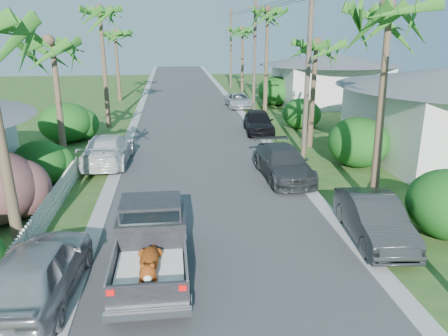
{
  "coord_description": "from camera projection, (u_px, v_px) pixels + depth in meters",
  "views": [
    {
      "loc": [
        -1.45,
        -9.38,
        6.67
      ],
      "look_at": [
        0.51,
        7.06,
        1.4
      ],
      "focal_mm": 35.0,
      "sensor_mm": 36.0,
      "label": 1
    }
  ],
  "objects": [
    {
      "name": "shrub_l_d",
      "position": [
        66.0,
        123.0,
        26.83
      ],
      "size": [
        3.2,
        3.52,
        2.4
      ],
      "primitive_type": "ellipsoid",
      "color": "#164C15",
      "rests_on": "ground"
    },
    {
      "name": "curb_left",
      "position": [
        136.0,
        118.0,
        34.23
      ],
      "size": [
        0.6,
        100.0,
        0.06
      ],
      "primitive_type": "cube",
      "color": "#A5A39E",
      "rests_on": "ground"
    },
    {
      "name": "road",
      "position": [
        191.0,
        117.0,
        34.72
      ],
      "size": [
        8.0,
        100.0,
        0.02
      ],
      "primitive_type": "cube",
      "color": "#38383A",
      "rests_on": "ground"
    },
    {
      "name": "ground",
      "position": [
        237.0,
        305.0,
        11.07
      ],
      "size": [
        120.0,
        120.0,
        0.0
      ],
      "primitive_type": "plane",
      "color": "#2B501E",
      "rests_on": "ground"
    },
    {
      "name": "parked_car_lf",
      "position": [
        108.0,
        150.0,
        22.4
      ],
      "size": [
        2.44,
        5.47,
        1.56
      ],
      "primitive_type": "imported",
      "rotation": [
        0.0,
        0.0,
        3.09
      ],
      "color": "silver",
      "rests_on": "ground"
    },
    {
      "name": "palm_r_c",
      "position": [
        268.0,
        10.0,
        33.91
      ],
      "size": [
        4.4,
        4.4,
        9.4
      ],
      "color": "brown",
      "rests_on": "ground"
    },
    {
      "name": "parked_car_rn",
      "position": [
        374.0,
        219.0,
        14.31
      ],
      "size": [
        1.93,
        4.52,
        1.45
      ],
      "primitive_type": "imported",
      "rotation": [
        0.0,
        0.0,
        -0.09
      ],
      "color": "#27292B",
      "rests_on": "ground"
    },
    {
      "name": "shrub_l_c",
      "position": [
        40.0,
        163.0,
        19.39
      ],
      "size": [
        2.4,
        2.64,
        2.0
      ],
      "primitive_type": "ellipsoid",
      "color": "#164C15",
      "rests_on": "ground"
    },
    {
      "name": "parked_car_rd",
      "position": [
        239.0,
        101.0,
        38.86
      ],
      "size": [
        2.18,
        4.49,
        1.23
      ],
      "primitive_type": "imported",
      "rotation": [
        0.0,
        0.0,
        0.03
      ],
      "color": "silver",
      "rests_on": "ground"
    },
    {
      "name": "palm_r_d",
      "position": [
        243.0,
        29.0,
        47.6
      ],
      "size": [
        4.4,
        4.4,
        8.0
      ],
      "color": "brown",
      "rests_on": "ground"
    },
    {
      "name": "parked_car_rm",
      "position": [
        283.0,
        163.0,
        20.32
      ],
      "size": [
        2.22,
        5.07,
        1.45
      ],
      "primitive_type": "imported",
      "rotation": [
        0.0,
        0.0,
        0.04
      ],
      "color": "#2E3133",
      "rests_on": "ground"
    },
    {
      "name": "utility_pole_b",
      "position": [
        308.0,
        71.0,
        22.6
      ],
      "size": [
        1.6,
        0.26,
        9.0
      ],
      "color": "brown",
      "rests_on": "ground"
    },
    {
      "name": "palm_r_a",
      "position": [
        392.0,
        7.0,
        15.2
      ],
      "size": [
        4.4,
        4.4,
        8.7
      ],
      "color": "brown",
      "rests_on": "ground"
    },
    {
      "name": "palm_l_c",
      "position": [
        100.0,
        10.0,
        28.81
      ],
      "size": [
        4.4,
        4.4,
        9.2
      ],
      "color": "brown",
      "rests_on": "ground"
    },
    {
      "name": "shrub_r_c",
      "position": [
        301.0,
        114.0,
        30.52
      ],
      "size": [
        2.6,
        2.86,
        2.1
      ],
      "primitive_type": "ellipsoid",
      "color": "#164C15",
      "rests_on": "ground"
    },
    {
      "name": "pickup_truck",
      "position": [
        152.0,
        238.0,
        12.42
      ],
      "size": [
        1.98,
        5.12,
        2.06
      ],
      "color": "black",
      "rests_on": "ground"
    },
    {
      "name": "parked_car_rf",
      "position": [
        259.0,
        122.0,
        29.24
      ],
      "size": [
        2.11,
        4.55,
        1.51
      ],
      "primitive_type": "imported",
      "rotation": [
        0.0,
        0.0,
        -0.07
      ],
      "color": "black",
      "rests_on": "ground"
    },
    {
      "name": "house_right_far",
      "position": [
        329.0,
        81.0,
        40.28
      ],
      "size": [
        9.0,
        8.0,
        4.6
      ],
      "color": "silver",
      "rests_on": "ground"
    },
    {
      "name": "picket_fence",
      "position": [
        47.0,
        212.0,
        15.44
      ],
      "size": [
        0.1,
        11.0,
        1.0
      ],
      "primitive_type": "cube",
      "color": "white",
      "rests_on": "ground"
    },
    {
      "name": "utility_pole_d",
      "position": [
        231.0,
        48.0,
        50.99
      ],
      "size": [
        1.6,
        0.26,
        9.0
      ],
      "color": "brown",
      "rests_on": "ground"
    },
    {
      "name": "shrub_r_d",
      "position": [
        275.0,
        91.0,
        39.96
      ],
      "size": [
        3.2,
        3.52,
        2.6
      ],
      "primitive_type": "ellipsoid",
      "color": "#164C15",
      "rests_on": "ground"
    },
    {
      "name": "parked_car_ln",
      "position": [
        38.0,
        271.0,
        11.06
      ],
      "size": [
        2.19,
        4.91,
        1.64
      ],
      "primitive_type": "imported",
      "rotation": [
        0.0,
        0.0,
        3.09
      ],
      "color": "#9D9FA4",
      "rests_on": "ground"
    },
    {
      "name": "curb_right",
      "position": [
        244.0,
        116.0,
        35.2
      ],
      "size": [
        0.6,
        100.0,
        0.06
      ],
      "primitive_type": "cube",
      "color": "#A5A39E",
      "rests_on": "ground"
    },
    {
      "name": "palm_r_b",
      "position": [
        316.0,
        43.0,
        24.2
      ],
      "size": [
        4.4,
        4.4,
        7.2
      ],
      "color": "brown",
      "rests_on": "ground"
    },
    {
      "name": "shrub_r_b",
      "position": [
        358.0,
        142.0,
        21.98
      ],
      "size": [
        3.0,
        3.3,
        2.5
      ],
      "primitive_type": "ellipsoid",
      "color": "#164C15",
      "rests_on": "ground"
    },
    {
      "name": "utility_pole_c",
      "position": [
        254.0,
        55.0,
        36.8
      ],
      "size": [
        1.6,
        0.26,
        9.0
      ],
      "color": "brown",
      "rests_on": "ground"
    },
    {
      "name": "house_right_near",
      "position": [
        446.0,
        117.0,
        23.21
      ],
      "size": [
        8.0,
        9.0,
        4.8
      ],
      "color": "silver",
      "rests_on": "ground"
    },
    {
      "name": "palm_l_b",
      "position": [
        51.0,
        41.0,
        19.79
      ],
      "size": [
        4.4,
        4.4,
        7.4
      ],
      "color": "brown",
      "rests_on": "ground"
    },
    {
      "name": "palm_l_d",
      "position": [
        115.0,
        32.0,
        40.55
      ],
      "size": [
        4.4,
        4.4,
        7.7
      ],
      "color": "brown",
      "rests_on": "ground"
    }
  ]
}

